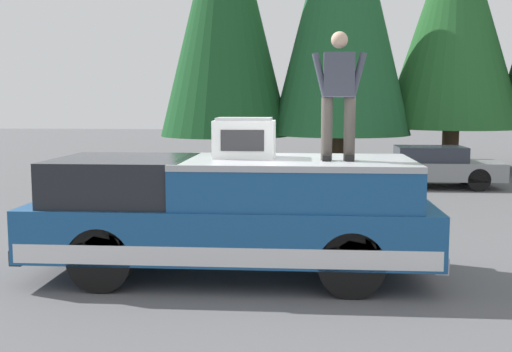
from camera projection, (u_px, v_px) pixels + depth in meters
ground_plane at (282, 275)px, 8.82m from camera, size 90.00×90.00×0.00m
pickup_truck at (232, 214)px, 8.70m from camera, size 2.01×5.54×1.65m
compressor_unit at (245, 138)px, 8.72m from camera, size 0.65×0.84×0.56m
person_on_truck_bed at (339, 92)px, 8.22m from camera, size 0.29×0.72×1.69m
parked_car_grey at (427, 167)px, 17.74m from camera, size 1.64×4.10×1.16m
conifer_left at (455, 18)px, 21.55m from camera, size 4.78×4.78×9.11m
conifer_center_right at (225, 4)px, 21.34m from camera, size 4.49×4.49×10.23m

